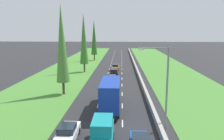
# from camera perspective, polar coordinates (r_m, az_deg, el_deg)

# --- Properties ---
(ground_plane) EXTENTS (300.00, 300.00, 0.00)m
(ground_plane) POSITION_cam_1_polar(r_m,az_deg,el_deg) (63.57, 1.01, 0.69)
(ground_plane) COLOR #28282B
(ground_plane) RESTS_ON ground
(grass_verge_left) EXTENTS (14.00, 140.00, 0.04)m
(grass_verge_left) POSITION_cam_1_polar(r_m,az_deg,el_deg) (65.11, -10.19, 0.77)
(grass_verge_left) COLOR #478433
(grass_verge_left) RESTS_ON ground
(grass_verge_right) EXTENTS (14.00, 140.00, 0.04)m
(grass_verge_right) POSITION_cam_1_polar(r_m,az_deg,el_deg) (64.82, 13.80, 0.59)
(grass_verge_right) COLOR #478433
(grass_verge_right) RESTS_ON ground
(median_barrier) EXTENTS (0.44, 120.00, 0.85)m
(median_barrier) POSITION_cam_1_polar(r_m,az_deg,el_deg) (63.61, 6.16, 1.02)
(median_barrier) COLOR #9E9B93
(median_barrier) RESTS_ON ground
(lane_markings) EXTENTS (3.64, 116.00, 0.01)m
(lane_markings) POSITION_cam_1_polar(r_m,az_deg,el_deg) (63.57, 1.01, 0.69)
(lane_markings) COLOR white
(lane_markings) RESTS_ON ground
(teal_van_centre_lane) EXTENTS (1.96, 4.90, 2.82)m
(teal_van_centre_lane) POSITION_cam_1_polar(r_m,az_deg,el_deg) (20.66, -2.46, -16.16)
(teal_van_centre_lane) COLOR teal
(teal_van_centre_lane) RESTS_ON ground
(blue_box_truck_centre_lane) EXTENTS (2.46, 9.40, 4.18)m
(blue_box_truck_centre_lane) POSITION_cam_1_polar(r_m,az_deg,el_deg) (29.48, -0.36, -6.30)
(blue_box_truck_centre_lane) COLOR black
(blue_box_truck_centre_lane) RESTS_ON ground
(red_hatchback_centre_lane) EXTENTS (1.74, 3.90, 1.72)m
(red_hatchback_centre_lane) POSITION_cam_1_polar(r_m,az_deg,el_deg) (39.16, 0.27, -4.15)
(red_hatchback_centre_lane) COLOR red
(red_hatchback_centre_lane) RESTS_ON ground
(white_sedan_left_lane) EXTENTS (1.82, 4.50, 1.64)m
(white_sedan_left_lane) POSITION_cam_1_polar(r_m,az_deg,el_deg) (22.39, -11.61, -15.86)
(white_sedan_left_lane) COLOR white
(white_sedan_left_lane) RESTS_ON ground
(grey_hatchback_centre_lane) EXTENTS (1.74, 3.90, 1.72)m
(grey_hatchback_centre_lane) POSITION_cam_1_polar(r_m,az_deg,el_deg) (44.66, 0.09, -2.34)
(grey_hatchback_centre_lane) COLOR slate
(grey_hatchback_centre_lane) RESTS_ON ground
(black_sedan_centre_lane) EXTENTS (1.82, 4.50, 1.64)m
(black_sedan_centre_lane) POSITION_cam_1_polar(r_m,az_deg,el_deg) (51.73, 0.55, -0.62)
(black_sedan_centre_lane) COLOR black
(black_sedan_centre_lane) RESTS_ON ground
(orange_sedan_centre_lane) EXTENTS (1.82, 4.50, 1.64)m
(orange_sedan_centre_lane) POSITION_cam_1_polar(r_m,az_deg,el_deg) (59.07, 0.91, 0.75)
(orange_sedan_centre_lane) COLOR orange
(orange_sedan_centre_lane) RESTS_ON ground
(poplar_tree_second) EXTENTS (2.17, 2.17, 14.84)m
(poplar_tree_second) POSITION_cam_1_polar(r_m,az_deg,el_deg) (36.38, -13.04, 6.67)
(poplar_tree_second) COLOR #4C3823
(poplar_tree_second) RESTS_ON ground
(poplar_tree_third) EXTENTS (2.17, 2.17, 14.94)m
(poplar_tree_third) POSITION_cam_1_polar(r_m,az_deg,el_deg) (55.93, -7.42, 8.08)
(poplar_tree_third) COLOR #4C3823
(poplar_tree_third) RESTS_ON ground
(poplar_tree_fourth) EXTENTS (2.16, 2.16, 14.44)m
(poplar_tree_fourth) POSITION_cam_1_polar(r_m,az_deg,el_deg) (77.73, -4.73, 8.54)
(poplar_tree_fourth) COLOR #4C3823
(poplar_tree_fourth) RESTS_ON ground
(street_light_mast) EXTENTS (3.20, 0.28, 9.00)m
(street_light_mast) POSITION_cam_1_polar(r_m,az_deg,el_deg) (23.41, 13.48, -3.25)
(street_light_mast) COLOR gray
(street_light_mast) RESTS_ON ground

